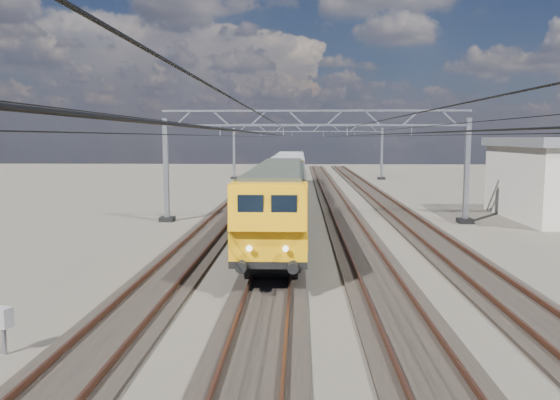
{
  "coord_description": "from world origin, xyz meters",
  "views": [
    {
      "loc": [
        -0.92,
        -30.51,
        5.39
      ],
      "look_at": [
        -1.89,
        -4.52,
        2.4
      ],
      "focal_mm": 35.0,
      "sensor_mm": 36.0,
      "label": 1
    }
  ],
  "objects_px": {
    "locomotive": "(279,197)",
    "trackside_cabinet": "(3,319)",
    "hopper_wagon_lead": "(287,175)",
    "hopper_wagon_mid": "(291,166)",
    "catenary_gantry_far": "(308,149)",
    "catenary_gantry_mid": "(315,161)"
  },
  "relations": [
    {
      "from": "hopper_wagon_lead",
      "to": "trackside_cabinet",
      "type": "xyz_separation_m",
      "value": [
        -6.28,
        -32.7,
        -1.32
      ]
    },
    {
      "from": "hopper_wagon_lead",
      "to": "trackside_cabinet",
      "type": "bearing_deg",
      "value": -100.87
    },
    {
      "from": "catenary_gantry_mid",
      "to": "catenary_gantry_far",
      "type": "xyz_separation_m",
      "value": [
        0.0,
        36.0,
        0.0
      ]
    },
    {
      "from": "catenary_gantry_far",
      "to": "hopper_wagon_mid",
      "type": "height_order",
      "value": "catenary_gantry_far"
    },
    {
      "from": "catenary_gantry_far",
      "to": "trackside_cabinet",
      "type": "distance_m",
      "value": 58.35
    },
    {
      "from": "hopper_wagon_mid",
      "to": "trackside_cabinet",
      "type": "xyz_separation_m",
      "value": [
        -6.28,
        -46.9,
        -1.32
      ]
    },
    {
      "from": "hopper_wagon_mid",
      "to": "trackside_cabinet",
      "type": "height_order",
      "value": "hopper_wagon_mid"
    },
    {
      "from": "catenary_gantry_far",
      "to": "hopper_wagon_lead",
      "type": "bearing_deg",
      "value": -94.58
    },
    {
      "from": "catenary_gantry_far",
      "to": "trackside_cabinet",
      "type": "relative_size",
      "value": 16.56
    },
    {
      "from": "catenary_gantry_mid",
      "to": "locomotive",
      "type": "bearing_deg",
      "value": -106.66
    },
    {
      "from": "catenary_gantry_far",
      "to": "locomotive",
      "type": "xyz_separation_m",
      "value": [
        -2.0,
        -42.68,
        -1.58
      ]
    },
    {
      "from": "catenary_gantry_far",
      "to": "hopper_wagon_mid",
      "type": "relative_size",
      "value": 1.53
    },
    {
      "from": "locomotive",
      "to": "trackside_cabinet",
      "type": "distance_m",
      "value": 16.32
    },
    {
      "from": "hopper_wagon_lead",
      "to": "hopper_wagon_mid",
      "type": "relative_size",
      "value": 1.0
    },
    {
      "from": "catenary_gantry_far",
      "to": "hopper_wagon_mid",
      "type": "xyz_separation_m",
      "value": [
        -2.0,
        -10.79,
        -1.67
      ]
    },
    {
      "from": "locomotive",
      "to": "hopper_wagon_lead",
      "type": "bearing_deg",
      "value": 90.0
    },
    {
      "from": "catenary_gantry_far",
      "to": "locomotive",
      "type": "distance_m",
      "value": 42.76
    },
    {
      "from": "locomotive",
      "to": "trackside_cabinet",
      "type": "bearing_deg",
      "value": -112.72
    },
    {
      "from": "catenary_gantry_mid",
      "to": "hopper_wagon_mid",
      "type": "xyz_separation_m",
      "value": [
        -2.0,
        25.21,
        -1.67
      ]
    },
    {
      "from": "locomotive",
      "to": "trackside_cabinet",
      "type": "xyz_separation_m",
      "value": [
        -6.28,
        -15.0,
        -1.42
      ]
    },
    {
      "from": "catenary_gantry_far",
      "to": "locomotive",
      "type": "bearing_deg",
      "value": -92.68
    },
    {
      "from": "locomotive",
      "to": "hopper_wagon_lead",
      "type": "distance_m",
      "value": 17.7
    }
  ]
}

